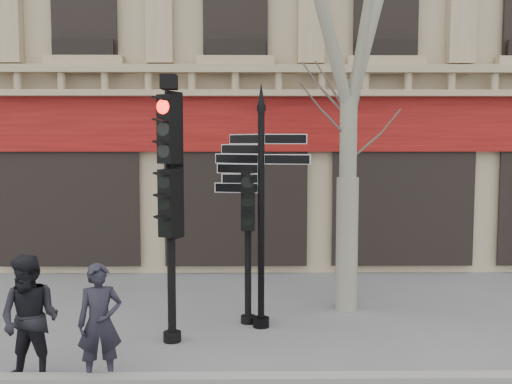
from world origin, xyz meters
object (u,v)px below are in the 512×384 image
fingerpost (261,165)px  traffic_signal_main (170,176)px  traffic_signal_secondary (248,217)px  pedestrian_b (30,319)px  pedestrian_a (100,323)px

fingerpost → traffic_signal_main: size_ratio=0.99×
traffic_signal_main → traffic_signal_secondary: (1.21, 0.92, -0.78)m
traffic_signal_secondary → pedestrian_b: (-2.86, -2.44, -1.03)m
traffic_signal_secondary → pedestrian_a: traffic_signal_secondary is taller
traffic_signal_main → pedestrian_b: traffic_signal_main is taller
pedestrian_b → fingerpost: bearing=45.3°
fingerpost → pedestrian_a: fingerpost is taller
fingerpost → traffic_signal_main: 1.60m
pedestrian_a → traffic_signal_main: bearing=48.8°
fingerpost → traffic_signal_secondary: fingerpost is taller
traffic_signal_main → pedestrian_b: size_ratio=2.47×
fingerpost → pedestrian_a: 3.69m
fingerpost → traffic_signal_main: (-1.43, -0.71, -0.14)m
traffic_signal_main → pedestrian_b: bearing=-113.5°
traffic_signal_main → traffic_signal_secondary: 1.71m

